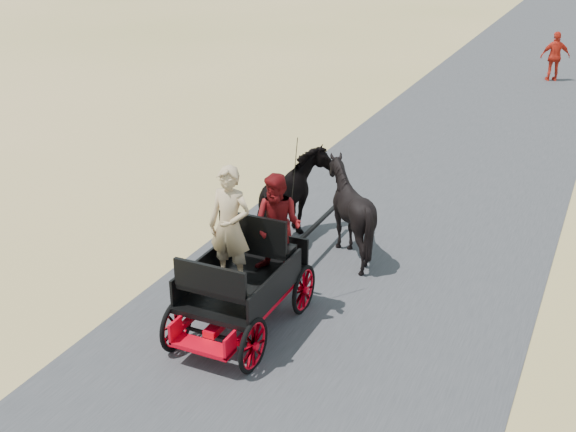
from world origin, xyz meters
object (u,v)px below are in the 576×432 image
at_px(horse_left, 293,201).
at_px(pedestrian, 555,56).
at_px(horse_right, 349,211).
at_px(carriage, 243,306).

relative_size(horse_left, pedestrian, 1.16).
bearing_deg(horse_left, pedestrian, -100.13).
xyz_separation_m(horse_right, pedestrian, (1.75, 15.94, 0.01)).
relative_size(horse_right, pedestrian, 0.98).
bearing_deg(pedestrian, horse_right, 62.41).
bearing_deg(carriage, pedestrian, 83.08).
xyz_separation_m(carriage, horse_left, (-0.55, 3.00, 0.49)).
bearing_deg(horse_left, horse_right, -180.00).
distance_m(carriage, pedestrian, 19.08).
distance_m(carriage, horse_right, 3.09).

